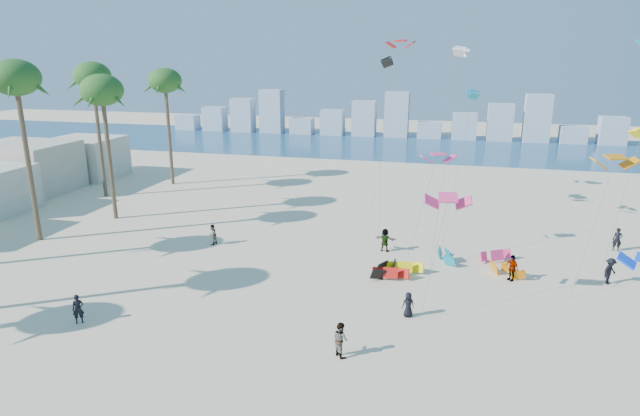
# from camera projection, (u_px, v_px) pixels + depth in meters

# --- Properties ---
(ground) EXTENTS (220.00, 220.00, 0.00)m
(ground) POSITION_uv_depth(u_px,v_px,m) (175.00, 388.00, 24.89)
(ground) COLOR beige
(ground) RESTS_ON ground
(ocean) EXTENTS (220.00, 220.00, 0.00)m
(ocean) POSITION_uv_depth(u_px,v_px,m) (382.00, 145.00, 91.99)
(ocean) COLOR navy
(ocean) RESTS_ON ground
(kitesurfer_near) EXTENTS (0.76, 0.71, 1.75)m
(kitesurfer_near) POSITION_uv_depth(u_px,v_px,m) (78.00, 309.00, 30.69)
(kitesurfer_near) COLOR black
(kitesurfer_near) RESTS_ON ground
(kitesurfer_mid) EXTENTS (1.15, 1.14, 1.87)m
(kitesurfer_mid) POSITION_uv_depth(u_px,v_px,m) (340.00, 339.00, 27.32)
(kitesurfer_mid) COLOR gray
(kitesurfer_mid) RESTS_ON ground
(kitesurfers_far) EXTENTS (32.58, 15.84, 1.88)m
(kitesurfers_far) POSITION_uv_depth(u_px,v_px,m) (449.00, 254.00, 38.98)
(kitesurfers_far) COLOR black
(kitesurfers_far) RESTS_ON ground
(grounded_kites) EXTENTS (11.26, 7.17, 0.89)m
(grounded_kites) POSITION_uv_depth(u_px,v_px,m) (439.00, 266.00, 38.16)
(grounded_kites) COLOR red
(grounded_kites) RESTS_ON ground
(flying_kites) EXTENTS (24.09, 33.40, 16.91)m
(flying_kites) POSITION_uv_depth(u_px,v_px,m) (505.00, 100.00, 39.94)
(flying_kites) COLOR #FB377F
(flying_kites) RESTS_ON ground
(palm_row) EXTENTS (9.83, 44.80, 14.75)m
(palm_row) POSITION_uv_depth(u_px,v_px,m) (17.00, 100.00, 41.79)
(palm_row) COLOR brown
(palm_row) RESTS_ON ground
(distant_skyline) EXTENTS (85.00, 3.00, 8.40)m
(distant_skyline) POSITION_uv_depth(u_px,v_px,m) (383.00, 120.00, 100.73)
(distant_skyline) COLOR #9EADBF
(distant_skyline) RESTS_ON ground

